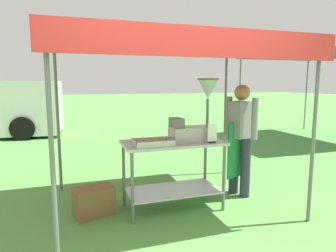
{
  "coord_description": "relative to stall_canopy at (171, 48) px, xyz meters",
  "views": [
    {
      "loc": [
        -1.01,
        -2.3,
        1.64
      ],
      "look_at": [
        0.25,
        1.44,
        1.07
      ],
      "focal_mm": 32.05,
      "sensor_mm": 36.0,
      "label": 1
    }
  ],
  "objects": [
    {
      "name": "stall_canopy",
      "position": [
        0.0,
        0.0,
        0.0
      ],
      "size": [
        3.01,
        2.24,
        2.15
      ],
      "color": "slate",
      "rests_on": "ground"
    },
    {
      "name": "donut_fryer",
      "position": [
        0.32,
        -0.11,
        -0.87
      ],
      "size": [
        0.64,
        0.28,
        0.8
      ],
      "color": "#B7B7BC",
      "rests_on": "donut_cart"
    },
    {
      "name": "ground_plane",
      "position": [
        -0.25,
        4.66,
        -2.07
      ],
      "size": [
        70.0,
        70.0,
        0.0
      ],
      "primitive_type": "plane",
      "color": "#519342"
    },
    {
      "name": "vendor",
      "position": [
        1.08,
        0.05,
        -1.17
      ],
      "size": [
        0.46,
        0.53,
        1.61
      ],
      "color": "#2D3347",
      "rests_on": "ground"
    },
    {
      "name": "supply_crate",
      "position": [
        -1.0,
        0.02,
        -1.9
      ],
      "size": [
        0.53,
        0.4,
        0.35
      ],
      "color": "brown",
      "rests_on": "ground"
    },
    {
      "name": "donut_cart",
      "position": [
        0.0,
        -0.1,
        -1.43
      ],
      "size": [
        1.28,
        0.65,
        0.89
      ],
      "color": "#B7B7BC",
      "rests_on": "ground"
    },
    {
      "name": "donut_tray",
      "position": [
        -0.32,
        -0.25,
        -1.15
      ],
      "size": [
        0.47,
        0.31,
        0.07
      ],
      "color": "#B7B7BC",
      "rests_on": "donut_cart"
    },
    {
      "name": "menu_sign",
      "position": [
        0.43,
        -0.34,
        -1.08
      ],
      "size": [
        0.13,
        0.05,
        0.24
      ],
      "color": "black",
      "rests_on": "donut_cart"
    },
    {
      "name": "neighbour_tent",
      "position": [
        5.36,
        3.18,
        0.29
      ],
      "size": [
        2.88,
        3.37,
        2.44
      ],
      "color": "slate",
      "rests_on": "ground"
    }
  ]
}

